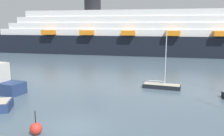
{
  "coord_description": "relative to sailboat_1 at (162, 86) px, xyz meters",
  "views": [
    {
      "loc": [
        5.33,
        -14.96,
        7.04
      ],
      "look_at": [
        0.0,
        14.69,
        1.54
      ],
      "focal_mm": 38.22,
      "sensor_mm": 36.0,
      "label": 1
    }
  ],
  "objects": [
    {
      "name": "channel_buoy_1",
      "position": [
        -8.32,
        -13.07,
        0.08
      ],
      "size": [
        0.8,
        0.8,
        1.6
      ],
      "color": "red",
      "rests_on": "ground_plane"
    },
    {
      "name": "sailboat_1",
      "position": [
        0.0,
        0.0,
        0.0
      ],
      "size": [
        4.24,
        1.81,
        6.45
      ],
      "rotation": [
        0.0,
        0.0,
        -0.15
      ],
      "color": "black",
      "rests_on": "ground_plane"
    },
    {
      "name": "ground_plane",
      "position": [
        -6.23,
        -11.49,
        -0.32
      ],
      "size": [
        600.0,
        600.0,
        0.0
      ],
      "primitive_type": "plane",
      "color": "slate"
    },
    {
      "name": "cruise_ship",
      "position": [
        -1.88,
        32.26,
        4.33
      ],
      "size": [
        82.27,
        15.33,
        14.5
      ],
      "rotation": [
        0.0,
        0.0,
        -0.04
      ],
      "color": "black",
      "rests_on": "ground_plane"
    }
  ]
}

